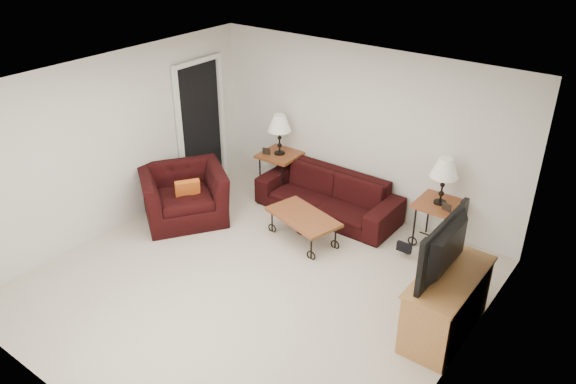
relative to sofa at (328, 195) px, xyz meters
The scene contains 20 objects.
ground 2.06m from the sofa, 83.27° to the right, with size 5.00×5.00×0.00m, color beige.
wall_back 1.07m from the sofa, 63.60° to the left, with size 5.00×0.02×2.50m, color silver.
wall_front 4.62m from the sofa, 86.98° to the right, with size 5.00×0.02×2.50m, color silver.
wall_left 3.17m from the sofa, 138.23° to the right, with size 0.02×5.00×2.50m, color silver.
wall_right 3.53m from the sofa, 36.42° to the right, with size 0.02×5.00×2.50m, color silver.
ceiling 2.98m from the sofa, 83.27° to the right, with size 5.00×5.00×0.00m, color white.
doorway 2.37m from the sofa, behind, with size 0.08×0.94×2.04m, color black.
sofa is the anchor object (origin of this frame).
side_table_left 1.07m from the sofa, behind, with size 0.60×0.60×0.65m, color brown.
side_table_right 1.67m from the sofa, ahead, with size 0.60×0.60×0.65m, color brown.
lamp_left 1.26m from the sofa, behind, with size 0.37×0.37×0.65m, color black, non-canonical shape.
lamp_right 1.80m from the sofa, ahead, with size 0.37×0.37×0.65m, color black, non-canonical shape.
photo_frame_left 1.27m from the sofa, behind, with size 0.13×0.02×0.11m, color black.
photo_frame_right 1.85m from the sofa, ahead, with size 0.13×0.02×0.11m, color black.
coffee_table 0.85m from the sofa, 81.13° to the right, with size 1.04×0.57×0.39m, color brown.
armchair 2.15m from the sofa, 139.67° to the right, with size 1.20×1.04×0.78m, color black.
throw_pillow 2.08m from the sofa, 135.92° to the right, with size 0.35×0.09×0.35m, color #CD661A.
tv_stand 2.85m from the sofa, 30.01° to the right, with size 0.52×1.25×0.75m, color #BE7B46.
television 2.93m from the sofa, 30.22° to the right, with size 1.12×0.15×0.65m, color black.
backpack 1.50m from the sofa, 10.78° to the right, with size 0.32×0.24×0.41m, color black.
Camera 1 is at (3.77, -4.31, 4.30)m, focal length 35.19 mm.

